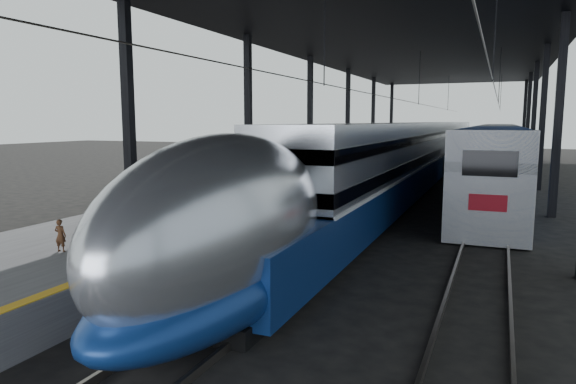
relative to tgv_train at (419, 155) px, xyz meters
The scene contains 8 objects.
ground 26.24m from the tgv_train, 94.38° to the right, with size 160.00×160.00×0.00m, color black.
platform 8.34m from the tgv_train, 132.08° to the right, with size 6.00×80.00×1.00m, color #4C4C4F.
yellow_strip 6.73m from the tgv_train, 113.91° to the right, with size 0.30×80.00×0.01m, color gold.
rails 6.85m from the tgv_train, 67.69° to the right, with size 6.52×80.00×0.16m.
canopy 9.38m from the tgv_train, 90.94° to the right, with size 18.00×75.00×9.47m.
tgv_train is the anchor object (origin of this frame).
second_train 10.13m from the tgv_train, 60.44° to the left, with size 2.92×56.05×4.03m.
child 27.73m from the tgv_train, 100.41° to the right, with size 0.31×0.20×0.85m, color #462917.
Camera 1 is at (7.33, -10.82, 4.33)m, focal length 32.00 mm.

